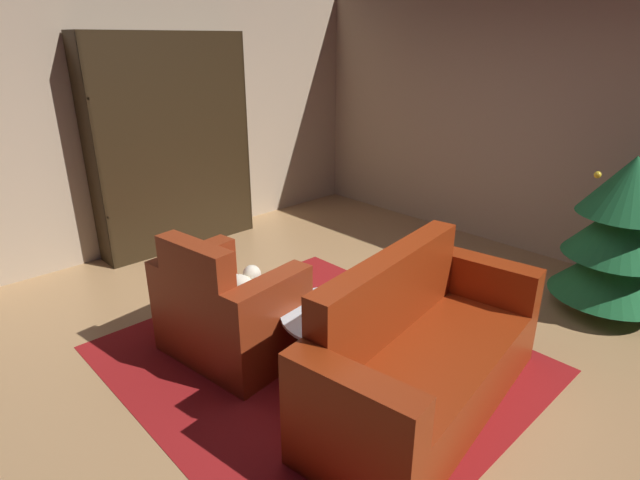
{
  "coord_description": "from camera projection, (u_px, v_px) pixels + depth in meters",
  "views": [
    {
      "loc": [
        2.12,
        -2.3,
        2.13
      ],
      "look_at": [
        -0.4,
        0.08,
        0.74
      ],
      "focal_mm": 28.51,
      "sensor_mm": 36.0,
      "label": 1
    }
  ],
  "objects": [
    {
      "name": "decorated_tree",
      "position": [
        620.0,
        235.0,
        4.01
      ],
      "size": [
        0.91,
        0.91,
        1.31
      ],
      "color": "brown",
      "rests_on": "ground"
    },
    {
      "name": "book_stack_on_table",
      "position": [
        338.0,
        302.0,
        3.33
      ],
      "size": [
        0.23,
        0.19,
        0.13
      ],
      "color": "#E1C858",
      "rests_on": "coffee_table"
    },
    {
      "name": "ground_plane",
      "position": [
        350.0,
        352.0,
        3.69
      ],
      "size": [
        7.02,
        7.02,
        0.0
      ],
      "primitive_type": "plane",
      "color": "tan"
    },
    {
      "name": "armchair_red",
      "position": [
        228.0,
        313.0,
        3.56
      ],
      "size": [
        1.02,
        0.8,
        0.93
      ],
      "color": "maroon",
      "rests_on": "ground"
    },
    {
      "name": "bookshelf_unit",
      "position": [
        183.0,
        143.0,
        5.31
      ],
      "size": [
        0.33,
        1.69,
        2.19
      ],
      "color": "black",
      "rests_on": "ground"
    },
    {
      "name": "wall_left",
      "position": [
        143.0,
        120.0,
        5.19
      ],
      "size": [
        0.06,
        5.65,
        2.68
      ],
      "primitive_type": "cube",
      "color": "tan",
      "rests_on": "ground"
    },
    {
      "name": "coffee_table",
      "position": [
        340.0,
        317.0,
        3.35
      ],
      "size": [
        0.79,
        0.79,
        0.45
      ],
      "color": "black",
      "rests_on": "ground"
    },
    {
      "name": "bottle_on_table",
      "position": [
        370.0,
        310.0,
        3.19
      ],
      "size": [
        0.07,
        0.07,
        0.22
      ],
      "color": "navy",
      "rests_on": "coffee_table"
    },
    {
      "name": "wall_back",
      "position": [
        549.0,
        124.0,
        4.97
      ],
      "size": [
        5.97,
        0.06,
        2.68
      ],
      "primitive_type": "cube",
      "color": "tan",
      "rests_on": "ground"
    },
    {
      "name": "area_rug",
      "position": [
        318.0,
        359.0,
        3.61
      ],
      "size": [
        2.69,
        2.43,
        0.01
      ],
      "primitive_type": "cube",
      "color": "maroon",
      "rests_on": "ground"
    },
    {
      "name": "couch_red",
      "position": [
        421.0,
        358.0,
        3.08
      ],
      "size": [
        1.01,
        1.9,
        0.93
      ],
      "color": "maroon",
      "rests_on": "ground"
    }
  ]
}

